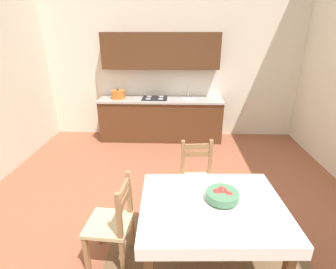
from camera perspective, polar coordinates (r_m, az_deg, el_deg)
name	(u,v)px	position (r m, az deg, el deg)	size (l,w,h in m)	color
ground_plane	(167,217)	(3.50, -0.14, -17.99)	(5.97, 6.32, 0.10)	#99563D
wall_back	(173,37)	(5.60, 1.10, 21.11)	(5.97, 0.12, 4.23)	silver
kitchen_cabinetry	(161,100)	(5.45, -1.64, 7.70)	(2.60, 0.63, 2.20)	#56331C
dining_table	(212,215)	(2.50, 9.75, -17.28)	(1.34, 1.09, 0.75)	brown
dining_chair_kitchen_side	(198,179)	(3.33, 6.65, -9.98)	(0.46, 0.46, 0.93)	#D1BC89
dining_chair_tv_side	(113,223)	(2.72, -12.33, -18.84)	(0.45, 0.45, 0.93)	#D1BC89
fruit_bowl	(222,195)	(2.44, 12.06, -13.14)	(0.30, 0.30, 0.12)	#4C7F5B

